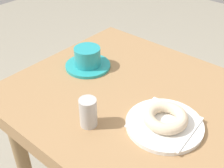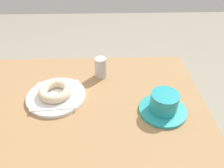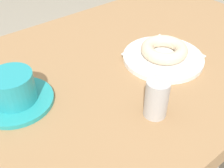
# 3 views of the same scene
# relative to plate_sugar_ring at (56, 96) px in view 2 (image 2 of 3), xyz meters

# --- Properties ---
(table) EXTENTS (0.93, 0.63, 0.76)m
(table) POSITION_rel_plate_sugar_ring_xyz_m (0.04, -0.06, -0.10)
(table) COLOR #9D764C
(table) RESTS_ON ground_plane
(plate_sugar_ring) EXTENTS (0.20, 0.20, 0.01)m
(plate_sugar_ring) POSITION_rel_plate_sugar_ring_xyz_m (0.00, 0.00, 0.00)
(plate_sugar_ring) COLOR white
(plate_sugar_ring) RESTS_ON table
(napkin_sugar_ring) EXTENTS (0.16, 0.16, 0.00)m
(napkin_sugar_ring) POSITION_rel_plate_sugar_ring_xyz_m (0.00, 0.00, 0.01)
(napkin_sugar_ring) COLOR white
(napkin_sugar_ring) RESTS_ON plate_sugar_ring
(donut_sugar_ring) EXTENTS (0.11, 0.11, 0.03)m
(donut_sugar_ring) POSITION_rel_plate_sugar_ring_xyz_m (0.00, 0.00, 0.02)
(donut_sugar_ring) COLOR beige
(donut_sugar_ring) RESTS_ON napkin_sugar_ring
(coffee_cup) EXTENTS (0.15, 0.15, 0.07)m
(coffee_cup) POSITION_rel_plate_sugar_ring_xyz_m (0.35, -0.08, 0.02)
(coffee_cup) COLOR teal
(coffee_cup) RESTS_ON table
(sugar_jar) EXTENTS (0.05, 0.05, 0.08)m
(sugar_jar) POSITION_rel_plate_sugar_ring_xyz_m (0.15, 0.12, 0.03)
(sugar_jar) COLOR #B7B5B1
(sugar_jar) RESTS_ON table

